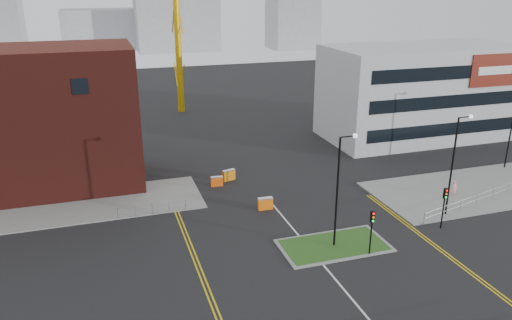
# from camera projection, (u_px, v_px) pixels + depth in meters

# --- Properties ---
(ground) EXTENTS (200.00, 200.00, 0.00)m
(ground) POSITION_uv_depth(u_px,v_px,m) (361.00, 311.00, 31.70)
(ground) COLOR black
(ground) RESTS_ON ground
(pavement_left) EXTENTS (28.00, 8.00, 0.12)m
(pavement_left) POSITION_uv_depth(u_px,v_px,m) (48.00, 209.00, 45.64)
(pavement_left) COLOR slate
(pavement_left) RESTS_ON ground
(pavement_right) EXTENTS (24.00, 10.00, 0.12)m
(pavement_right) POSITION_uv_depth(u_px,v_px,m) (486.00, 187.00, 50.56)
(pavement_right) COLOR slate
(pavement_right) RESTS_ON ground
(island_kerb) EXTENTS (8.60, 4.60, 0.08)m
(island_kerb) POSITION_uv_depth(u_px,v_px,m) (334.00, 245.00, 39.43)
(island_kerb) COLOR slate
(island_kerb) RESTS_ON ground
(grass_island) EXTENTS (8.00, 4.00, 0.12)m
(grass_island) POSITION_uv_depth(u_px,v_px,m) (334.00, 245.00, 39.43)
(grass_island) COLOR #234B19
(grass_island) RESTS_ON ground
(brick_building) EXTENTS (24.20, 10.07, 14.24)m
(brick_building) POSITION_uv_depth(u_px,v_px,m) (9.00, 124.00, 47.87)
(brick_building) COLOR #4F1913
(brick_building) RESTS_ON ground
(office_block) EXTENTS (25.00, 12.20, 12.00)m
(office_block) POSITION_uv_depth(u_px,v_px,m) (420.00, 92.00, 65.83)
(office_block) COLOR #ACAEB1
(office_block) RESTS_ON ground
(streetlamp_island) EXTENTS (1.46, 0.36, 9.18)m
(streetlamp_island) POSITION_uv_depth(u_px,v_px,m) (340.00, 182.00, 37.68)
(streetlamp_island) COLOR black
(streetlamp_island) RESTS_ON ground
(streetlamp_right_near) EXTENTS (1.46, 0.36, 9.18)m
(streetlamp_right_near) POSITION_uv_depth(u_px,v_px,m) (455.00, 158.00, 42.93)
(streetlamp_right_near) COLOR black
(streetlamp_right_near) RESTS_ON ground
(traffic_light_island) EXTENTS (0.28, 0.33, 3.65)m
(traffic_light_island) POSITION_uv_depth(u_px,v_px,m) (372.00, 224.00, 37.35)
(traffic_light_island) COLOR black
(traffic_light_island) RESTS_ON ground
(traffic_light_right) EXTENTS (0.28, 0.33, 3.65)m
(traffic_light_right) POSITION_uv_depth(u_px,v_px,m) (445.00, 200.00, 41.44)
(traffic_light_right) COLOR black
(traffic_light_right) RESTS_ON ground
(railing_left) EXTENTS (6.05, 0.05, 1.10)m
(railing_left) POSITION_uv_depth(u_px,v_px,m) (152.00, 208.00, 44.41)
(railing_left) COLOR gray
(railing_left) RESTS_ON ground
(railing_right) EXTENTS (19.05, 5.05, 1.10)m
(railing_right) POSITION_uv_depth(u_px,v_px,m) (493.00, 192.00, 47.65)
(railing_right) COLOR gray
(railing_right) RESTS_ON ground
(centre_line) EXTENTS (0.15, 30.00, 0.01)m
(centre_line) POSITION_uv_depth(u_px,v_px,m) (347.00, 293.00, 33.49)
(centre_line) COLOR silver
(centre_line) RESTS_ON ground
(yellow_left_a) EXTENTS (0.12, 24.00, 0.01)m
(yellow_left_a) POSITION_uv_depth(u_px,v_px,m) (192.00, 255.00, 38.07)
(yellow_left_a) COLOR gold
(yellow_left_a) RESTS_ON ground
(yellow_left_b) EXTENTS (0.12, 24.00, 0.01)m
(yellow_left_b) POSITION_uv_depth(u_px,v_px,m) (196.00, 255.00, 38.15)
(yellow_left_b) COLOR gold
(yellow_left_b) RESTS_ON ground
(yellow_right_a) EXTENTS (0.12, 20.00, 0.01)m
(yellow_right_a) POSITION_uv_depth(u_px,v_px,m) (430.00, 243.00, 39.81)
(yellow_right_a) COLOR gold
(yellow_right_a) RESTS_ON ground
(yellow_right_b) EXTENTS (0.12, 20.00, 0.01)m
(yellow_right_b) POSITION_uv_depth(u_px,v_px,m) (433.00, 243.00, 39.90)
(yellow_right_b) COLOR gold
(yellow_right_b) RESTS_ON ground
(skyline_b) EXTENTS (24.00, 12.00, 16.00)m
(skyline_b) POSITION_uv_depth(u_px,v_px,m) (177.00, 23.00, 148.40)
(skyline_b) COLOR gray
(skyline_b) RESTS_ON ground
(skyline_c) EXTENTS (14.00, 12.00, 28.00)m
(skyline_c) POSITION_uv_depth(u_px,v_px,m) (293.00, 2.00, 151.98)
(skyline_c) COLOR gray
(skyline_c) RESTS_ON ground
(skyline_d) EXTENTS (30.00, 12.00, 12.00)m
(skyline_d) POSITION_uv_depth(u_px,v_px,m) (114.00, 29.00, 152.85)
(skyline_d) COLOR gray
(skyline_d) RESTS_ON ground
(pedestrian) EXTENTS (0.68, 0.52, 1.67)m
(pedestrian) POSITION_uv_depth(u_px,v_px,m) (454.00, 189.00, 48.17)
(pedestrian) COLOR pink
(pedestrian) RESTS_ON ground
(barrier_left) EXTENTS (1.43, 0.83, 1.14)m
(barrier_left) POSITION_uv_depth(u_px,v_px,m) (229.00, 175.00, 52.32)
(barrier_left) COLOR orange
(barrier_left) RESTS_ON ground
(barrier_mid) EXTENTS (1.25, 0.52, 1.02)m
(barrier_mid) POSITION_uv_depth(u_px,v_px,m) (217.00, 181.00, 50.85)
(barrier_mid) COLOR #EA520D
(barrier_mid) RESTS_ON ground
(barrier_right) EXTENTS (1.38, 0.51, 1.15)m
(barrier_right) POSITION_uv_depth(u_px,v_px,m) (265.00, 203.00, 45.60)
(barrier_right) COLOR orange
(barrier_right) RESTS_ON ground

